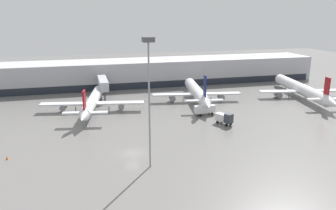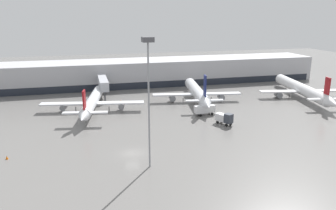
% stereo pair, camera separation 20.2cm
% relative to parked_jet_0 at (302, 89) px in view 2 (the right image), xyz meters
% --- Properties ---
extents(ground_plane, '(320.00, 320.00, 0.00)m').
position_rel_parked_jet_0_xyz_m(ground_plane, '(-57.87, -29.19, -2.68)').
color(ground_plane, slate).
extents(terminal_building, '(160.00, 31.76, 9.00)m').
position_rel_parked_jet_0_xyz_m(terminal_building, '(-57.88, 32.72, 1.81)').
color(terminal_building, '#B2B2B7').
rests_on(terminal_building, ground_plane).
extents(parked_jet_0, '(26.35, 40.47, 9.06)m').
position_rel_parked_jet_0_xyz_m(parked_jet_0, '(0.00, 0.00, 0.00)').
color(parked_jet_0, white).
rests_on(parked_jet_0, ground_plane).
extents(parked_jet_1, '(27.55, 33.47, 8.41)m').
position_rel_parked_jet_0_xyz_m(parked_jet_1, '(-63.97, 0.98, 0.02)').
color(parked_jet_1, silver).
rests_on(parked_jet_1, ground_plane).
extents(parked_jet_2, '(26.49, 34.31, 10.05)m').
position_rel_parked_jet_0_xyz_m(parked_jet_2, '(-33.36, 3.61, 0.17)').
color(parked_jet_2, silver).
rests_on(parked_jet_2, ground_plane).
extents(service_truck_1, '(3.42, 4.66, 2.92)m').
position_rel_parked_jet_0_xyz_m(service_truck_1, '(-34.12, -18.01, -1.05)').
color(service_truck_1, silver).
rests_on(service_truck_1, ground_plane).
extents(service_truck_2, '(5.66, 2.48, 2.57)m').
position_rel_parked_jet_0_xyz_m(service_truck_2, '(-35.99, -9.78, -1.09)').
color(service_truck_2, silver).
rests_on(service_truck_2, ground_plane).
extents(traffic_cone_1, '(0.43, 0.43, 0.79)m').
position_rel_parked_jet_0_xyz_m(traffic_cone_1, '(-55.51, 8.79, -2.29)').
color(traffic_cone_1, orange).
rests_on(traffic_cone_1, ground_plane).
extents(traffic_cone_3, '(0.52, 0.52, 0.66)m').
position_rel_parked_jet_0_xyz_m(traffic_cone_3, '(-80.24, -26.00, -2.35)').
color(traffic_cone_3, orange).
rests_on(traffic_cone_3, ground_plane).
extents(apron_light_mast_0, '(1.80, 1.80, 22.00)m').
position_rel_parked_jet_0_xyz_m(apron_light_mast_0, '(-55.74, -35.43, 14.25)').
color(apron_light_mast_0, gray).
rests_on(apron_light_mast_0, ground_plane).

